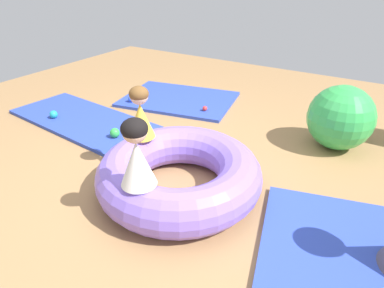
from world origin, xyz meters
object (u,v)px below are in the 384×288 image
(child_in_yellow, at_px, (140,113))
(play_ball_teal, at_px, (54,114))
(inflatable_cushion, at_px, (179,174))
(child_in_white, at_px, (137,154))
(play_ball_green, at_px, (115,133))
(exercise_ball_large, at_px, (341,118))
(play_ball_blue, at_px, (131,99))
(play_ball_red, at_px, (205,108))

(child_in_yellow, distance_m, play_ball_teal, 1.73)
(inflatable_cushion, bearing_deg, child_in_white, -92.14)
(play_ball_green, distance_m, exercise_ball_large, 2.34)
(inflatable_cushion, xyz_separation_m, child_in_white, (-0.02, -0.47, 0.42))
(exercise_ball_large, bearing_deg, play_ball_green, -151.44)
(play_ball_blue, bearing_deg, play_ball_teal, -116.13)
(inflatable_cushion, relative_size, exercise_ball_large, 2.06)
(inflatable_cushion, height_order, play_ball_blue, inflatable_cushion)
(child_in_white, bearing_deg, child_in_yellow, 47.78)
(child_in_yellow, height_order, play_ball_green, child_in_yellow)
(play_ball_green, height_order, exercise_ball_large, exercise_ball_large)
(play_ball_green, bearing_deg, exercise_ball_large, 28.56)
(play_ball_blue, relative_size, play_ball_red, 1.35)
(play_ball_red, bearing_deg, play_ball_teal, -141.30)
(play_ball_red, xyz_separation_m, exercise_ball_large, (1.59, -0.03, 0.26))
(child_in_yellow, height_order, play_ball_blue, child_in_yellow)
(child_in_yellow, xyz_separation_m, play_ball_green, (-0.65, 0.30, -0.49))
(child_in_yellow, bearing_deg, play_ball_teal, 38.95)
(play_ball_red, relative_size, play_ball_teal, 0.67)
(child_in_yellow, height_order, exercise_ball_large, child_in_yellow)
(play_ball_blue, height_order, play_ball_teal, play_ball_teal)
(play_ball_red, distance_m, exercise_ball_large, 1.61)
(child_in_white, height_order, play_ball_blue, child_in_white)
(child_in_white, distance_m, play_ball_red, 2.17)
(play_ball_blue, distance_m, exercise_ball_large, 2.61)
(inflatable_cushion, xyz_separation_m, play_ball_blue, (-1.64, 1.29, -0.09))
(play_ball_red, height_order, play_ball_green, play_ball_green)
(play_ball_teal, relative_size, exercise_ball_large, 0.14)
(play_ball_teal, bearing_deg, exercise_ball_large, 20.35)
(play_ball_blue, distance_m, play_ball_teal, 1.01)
(child_in_yellow, distance_m, child_in_white, 0.72)
(play_ball_blue, xyz_separation_m, exercise_ball_large, (2.59, 0.22, 0.25))
(inflatable_cushion, height_order, play_ball_teal, inflatable_cushion)
(play_ball_green, bearing_deg, child_in_yellow, -24.83)
(child_in_yellow, xyz_separation_m, exercise_ball_large, (1.40, 1.41, -0.25))
(play_ball_blue, xyz_separation_m, play_ball_teal, (-0.44, -0.90, 0.00))
(child_in_white, relative_size, play_ball_red, 7.71)
(inflatable_cushion, relative_size, play_ball_green, 12.82)
(play_ball_teal, bearing_deg, play_ball_green, 0.65)
(inflatable_cushion, bearing_deg, play_ball_red, 112.51)
(child_in_yellow, xyz_separation_m, child_in_white, (0.44, -0.57, 0.02))
(inflatable_cushion, bearing_deg, play_ball_green, 160.02)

